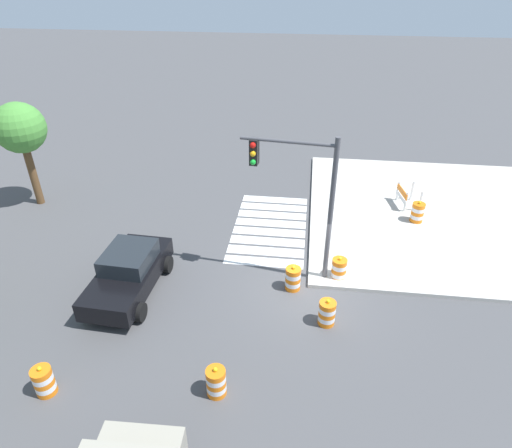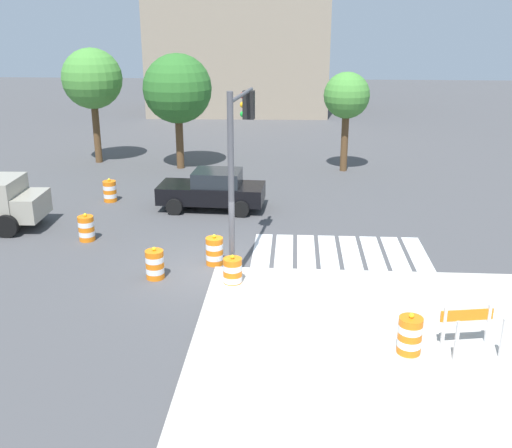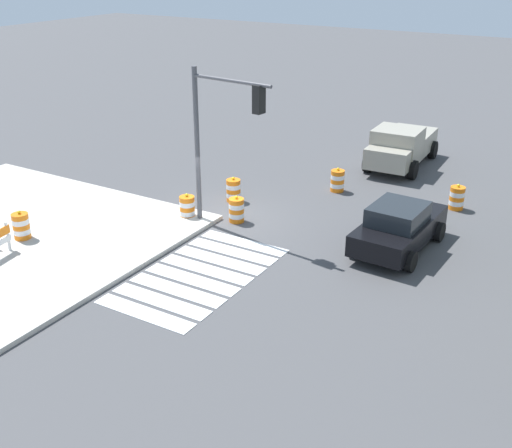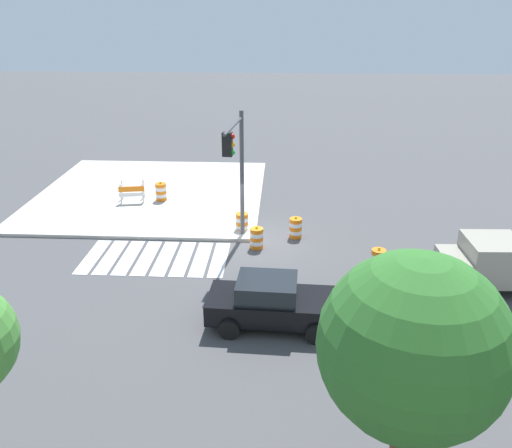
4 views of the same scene
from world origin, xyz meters
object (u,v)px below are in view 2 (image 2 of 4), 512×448
(traffic_barrel_far_curb, at_px, (110,191))
(traffic_barrel_on_sidewalk, at_px, (410,335))
(street_tree_streetside_far, at_px, (347,97))
(street_tree_streetside_mid, at_px, (177,89))
(traffic_barrel_crosswalk_end, at_px, (215,251))
(traffic_barrel_median_near, at_px, (233,273))
(sports_car, at_px, (213,190))
(construction_barricade, at_px, (469,325))
(traffic_barrel_near_corner, at_px, (155,264))
(street_tree_streetside_near, at_px, (92,79))
(traffic_barrel_median_far, at_px, (86,228))
(traffic_light_pole, at_px, (238,145))

(traffic_barrel_far_curb, distance_m, traffic_barrel_on_sidewalk, 16.00)
(street_tree_streetside_far, bearing_deg, street_tree_streetside_mid, 179.74)
(traffic_barrel_crosswalk_end, relative_size, traffic_barrel_median_near, 1.00)
(sports_car, bearing_deg, construction_barricade, -55.25)
(traffic_barrel_near_corner, xyz_separation_m, street_tree_streetside_far, (6.71, 13.94, 3.32))
(traffic_barrel_near_corner, distance_m, traffic_barrel_median_near, 2.47)
(construction_barricade, bearing_deg, street_tree_streetside_near, 128.35)
(traffic_barrel_median_near, xyz_separation_m, traffic_barrel_on_sidewalk, (4.50, -3.64, 0.15))
(sports_car, bearing_deg, traffic_barrel_on_sidewalk, -61.46)
(traffic_barrel_median_far, bearing_deg, traffic_barrel_far_curb, 96.75)
(street_tree_streetside_far, bearing_deg, traffic_barrel_median_near, -106.57)
(traffic_barrel_crosswalk_end, distance_m, street_tree_streetside_mid, 13.72)
(sports_car, xyz_separation_m, traffic_barrel_crosswalk_end, (0.82, -5.85, -0.36))
(street_tree_streetside_far, bearing_deg, traffic_barrel_far_curb, -149.63)
(traffic_barrel_crosswalk_end, bearing_deg, traffic_barrel_near_corner, -144.14)
(street_tree_streetside_near, relative_size, street_tree_streetside_far, 1.21)
(traffic_barrel_median_near, bearing_deg, traffic_barrel_far_curb, 126.55)
(construction_barricade, bearing_deg, street_tree_streetside_mid, 119.77)
(traffic_barrel_on_sidewalk, xyz_separation_m, construction_barricade, (1.43, 0.35, 0.12))
(street_tree_streetside_near, bearing_deg, traffic_barrel_on_sidewalk, -54.94)
(traffic_barrel_median_near, bearing_deg, sports_car, 101.81)
(sports_car, relative_size, construction_barricade, 3.24)
(traffic_barrel_median_near, xyz_separation_m, traffic_barrel_far_curb, (-6.15, 8.29, 0.00))
(traffic_barrel_near_corner, bearing_deg, street_tree_streetside_far, 64.28)
(traffic_barrel_median_near, distance_m, traffic_light_pole, 3.83)
(traffic_barrel_near_corner, xyz_separation_m, traffic_barrel_far_curb, (-3.72, 7.82, 0.00))
(traffic_barrel_on_sidewalk, relative_size, traffic_light_pole, 0.19)
(traffic_barrel_on_sidewalk, bearing_deg, traffic_barrel_near_corner, 149.30)
(traffic_barrel_on_sidewalk, distance_m, traffic_light_pole, 7.67)
(sports_car, relative_size, traffic_barrel_near_corner, 4.30)
(traffic_barrel_median_far, height_order, traffic_barrel_far_curb, same)
(traffic_barrel_near_corner, xyz_separation_m, street_tree_streetside_mid, (-1.79, 13.98, 3.63))
(street_tree_streetside_mid, bearing_deg, sports_car, -69.12)
(construction_barricade, height_order, street_tree_streetside_mid, street_tree_streetside_mid)
(traffic_barrel_near_corner, bearing_deg, traffic_light_pole, 25.42)
(sports_car, relative_size, traffic_barrel_median_far, 4.30)
(traffic_barrel_crosswalk_end, xyz_separation_m, street_tree_streetside_mid, (-3.46, 12.77, 3.63))
(traffic_barrel_near_corner, xyz_separation_m, traffic_light_pole, (2.48, 1.18, 3.46))
(traffic_barrel_on_sidewalk, height_order, street_tree_streetside_near, street_tree_streetside_near)
(street_tree_streetside_mid, bearing_deg, street_tree_streetside_near, 167.74)
(traffic_light_pole, bearing_deg, traffic_barrel_crosswalk_end, 177.96)
(sports_car, relative_size, street_tree_streetside_mid, 0.75)
(street_tree_streetside_near, bearing_deg, street_tree_streetside_far, -4.59)
(sports_car, distance_m, traffic_barrel_far_curb, 4.65)
(traffic_barrel_crosswalk_end, bearing_deg, traffic_barrel_median_far, 158.86)
(sports_car, xyz_separation_m, traffic_barrel_on_sidewalk, (6.08, -11.18, -0.21))
(construction_barricade, bearing_deg, traffic_barrel_near_corner, 155.76)
(traffic_barrel_median_far, bearing_deg, traffic_barrel_crosswalk_end, -21.14)
(sports_car, bearing_deg, traffic_barrel_median_far, -135.17)
(traffic_barrel_median_far, bearing_deg, street_tree_streetside_far, 47.73)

